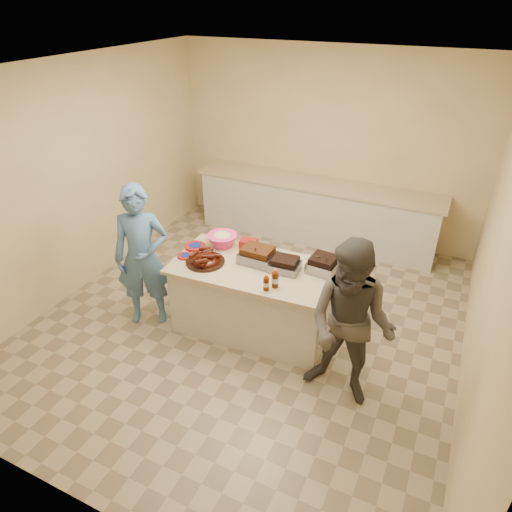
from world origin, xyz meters
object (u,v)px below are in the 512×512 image
at_px(coleslaw_bowl, 222,245).
at_px(guest_gray, 341,392).
at_px(rib_platter, 205,262).
at_px(plastic_cup, 215,240).
at_px(mustard_bottle, 244,262).
at_px(bbq_bottle_a, 266,290).
at_px(bbq_bottle_b, 275,287).
at_px(island, 254,328).
at_px(roasting_pan, 322,271).
at_px(guest_blue, 151,318).

bearing_deg(coleslaw_bowl, guest_gray, -24.54).
bearing_deg(rib_platter, plastic_cup, 108.21).
distance_m(mustard_bottle, plastic_cup, 0.59).
bearing_deg(bbq_bottle_a, mustard_bottle, 138.43).
bearing_deg(plastic_cup, bbq_bottle_b, -29.87).
relative_size(bbq_bottle_a, bbq_bottle_b, 0.86).
distance_m(island, guest_gray, 1.27).
bearing_deg(roasting_pan, bbq_bottle_a, -120.22).
xyz_separation_m(coleslaw_bowl, mustard_bottle, (0.38, -0.21, 0.00)).
bearing_deg(coleslaw_bowl, bbq_bottle_b, -30.39).
bearing_deg(bbq_bottle_a, plastic_cup, 145.09).
bearing_deg(bbq_bottle_b, guest_gray, -17.77).
bearing_deg(guest_blue, guest_gray, -32.16).
xyz_separation_m(rib_platter, mustard_bottle, (0.36, 0.19, 0.00)).
bearing_deg(guest_gray, roasting_pan, 130.62).
bearing_deg(roasting_pan, bbq_bottle_b, -120.41).
bearing_deg(bbq_bottle_b, guest_blue, -176.23).
relative_size(island, bbq_bottle_a, 10.09).
xyz_separation_m(roasting_pan, bbq_bottle_a, (-0.38, -0.55, 0.00)).
xyz_separation_m(coleslaw_bowl, guest_blue, (-0.65, -0.60, -0.81)).
height_order(rib_platter, coleslaw_bowl, coleslaw_bowl).
bearing_deg(mustard_bottle, bbq_bottle_b, -31.24).
bearing_deg(rib_platter, guest_blue, -163.03).
xyz_separation_m(bbq_bottle_a, guest_blue, (-1.45, -0.01, -0.81)).
bearing_deg(roasting_pan, guest_blue, -158.33).
bearing_deg(guest_blue, island, -11.48).
height_order(roasting_pan, coleslaw_bowl, coleslaw_bowl).
height_order(bbq_bottle_a, mustard_bottle, bbq_bottle_a).
height_order(roasting_pan, bbq_bottle_a, bbq_bottle_a).
distance_m(coleslaw_bowl, bbq_bottle_b, 0.99).
xyz_separation_m(coleslaw_bowl, bbq_bottle_b, (0.86, -0.50, 0.00)).
bearing_deg(roasting_pan, mustard_bottle, -162.86).
xyz_separation_m(bbq_bottle_a, mustard_bottle, (-0.42, 0.37, 0.00)).
relative_size(mustard_bottle, guest_blue, 0.07).
height_order(island, bbq_bottle_b, bbq_bottle_b).
height_order(island, roasting_pan, roasting_pan).
bearing_deg(island, guest_blue, -166.23).
distance_m(bbq_bottle_a, plastic_cup, 1.15).
height_order(mustard_bottle, plastic_cup, mustard_bottle).
distance_m(mustard_bottle, guest_blue, 1.37).
xyz_separation_m(roasting_pan, plastic_cup, (-1.32, 0.10, 0.00)).
distance_m(island, rib_platter, 0.96).
distance_m(bbq_bottle_a, mustard_bottle, 0.56).
bearing_deg(bbq_bottle_b, mustard_bottle, 148.76).
relative_size(roasting_pan, plastic_cup, 3.02).
distance_m(bbq_bottle_b, guest_blue, 1.71).
height_order(rib_platter, plastic_cup, rib_platter).
bearing_deg(guest_gray, bbq_bottle_b, 169.08).
relative_size(rib_platter, roasting_pan, 1.45).
xyz_separation_m(roasting_pan, mustard_bottle, (-0.80, -0.18, 0.00)).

